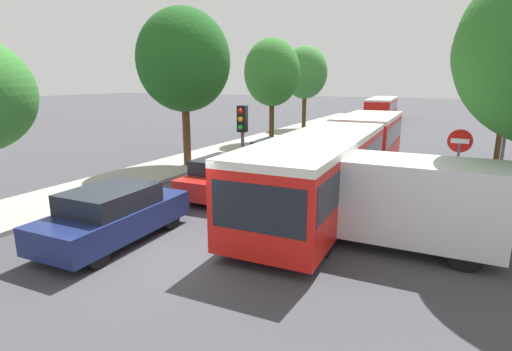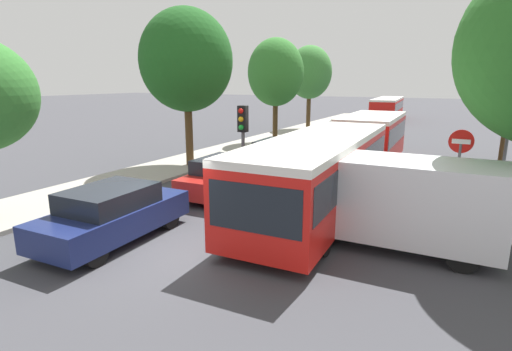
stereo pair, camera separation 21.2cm
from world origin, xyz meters
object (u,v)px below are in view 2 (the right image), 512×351
(tree_left_mid, at_px, (186,61))
(articulated_bus, at_px, (347,152))
(white_van, at_px, (404,201))
(queued_car_blue, at_px, (356,124))
(tree_left_distant, at_px, (310,73))
(queued_car_navy, at_px, (113,214))
(traffic_light, at_px, (243,132))
(queued_car_graphite, at_px, (341,131))
(queued_car_green, at_px, (317,140))
(no_entry_sign, at_px, (459,161))
(tree_left_far, at_px, (275,74))
(queued_car_tan, at_px, (277,155))
(city_bus_rear, at_px, (388,107))
(direction_sign_post, at_px, (508,135))
(queued_car_red, at_px, (224,176))

(tree_left_mid, bearing_deg, articulated_bus, -0.61)
(white_van, height_order, tree_left_mid, tree_left_mid)
(queued_car_blue, distance_m, tree_left_distant, 5.96)
(queued_car_navy, relative_size, traffic_light, 1.29)
(queued_car_graphite, height_order, tree_left_distant, tree_left_distant)
(queued_car_navy, distance_m, white_van, 7.63)
(articulated_bus, relative_size, queued_car_navy, 3.89)
(queued_car_navy, distance_m, tree_left_mid, 10.38)
(queued_car_green, bearing_deg, tree_left_mid, 149.16)
(white_van, distance_m, no_entry_sign, 3.18)
(tree_left_far, bearing_deg, queued_car_blue, 68.18)
(articulated_bus, bearing_deg, queued_car_tan, -115.51)
(no_entry_sign, bearing_deg, white_van, -20.62)
(queued_car_green, relative_size, tree_left_distant, 0.58)
(city_bus_rear, relative_size, queued_car_blue, 2.74)
(tree_left_mid, bearing_deg, city_bus_rear, 82.52)
(queued_car_graphite, distance_m, queued_car_blue, 5.29)
(traffic_light, xyz_separation_m, tree_left_far, (-4.76, 12.59, 2.14))
(queued_car_blue, bearing_deg, queued_car_navy, 178.06)
(queued_car_navy, xyz_separation_m, tree_left_distant, (-4.35, 25.94, 4.13))
(direction_sign_post, height_order, tree_left_far, tree_left_far)
(traffic_light, distance_m, no_entry_sign, 6.90)
(city_bus_rear, relative_size, no_entry_sign, 3.97)
(articulated_bus, xyz_separation_m, queued_car_blue, (-4.07, 17.40, -0.74))
(articulated_bus, height_order, tree_left_mid, tree_left_mid)
(queued_car_navy, bearing_deg, queued_car_tan, -2.85)
(tree_left_mid, height_order, tree_left_far, tree_left_mid)
(queued_car_graphite, bearing_deg, queued_car_red, 178.00)
(queued_car_red, distance_m, tree_left_distant, 21.67)
(queued_car_tan, height_order, direction_sign_post, direction_sign_post)
(queued_car_red, xyz_separation_m, tree_left_far, (-3.73, 12.22, 3.91))
(queued_car_red, height_order, queued_car_green, queued_car_red)
(white_van, xyz_separation_m, direction_sign_post, (2.36, 4.50, 1.31))
(queued_car_navy, xyz_separation_m, tree_left_far, (-3.50, 17.39, 3.88))
(white_van, relative_size, no_entry_sign, 1.79)
(direction_sign_post, relative_size, tree_left_far, 0.52)
(queued_car_tan, bearing_deg, no_entry_sign, -119.03)
(white_van, distance_m, tree_left_mid, 12.71)
(queued_car_navy, xyz_separation_m, white_van, (6.91, 3.21, 0.48))
(queued_car_tan, relative_size, queued_car_graphite, 1.01)
(queued_car_green, xyz_separation_m, queued_car_blue, (-0.17, 9.98, -0.01))
(city_bus_rear, xyz_separation_m, queued_car_tan, (0.11, -28.59, -0.64))
(no_entry_sign, xyz_separation_m, tree_left_distant, (-12.36, 19.81, 3.01))
(queued_car_red, distance_m, white_van, 6.98)
(city_bus_rear, distance_m, direction_sign_post, 32.37)
(white_van, bearing_deg, tree_left_distant, -64.81)
(queued_car_red, distance_m, direction_sign_post, 9.57)
(city_bus_rear, height_order, white_van, city_bus_rear)
(queued_car_tan, xyz_separation_m, queued_car_green, (-0.06, 5.75, -0.02))
(white_van, bearing_deg, queued_car_tan, -46.66)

